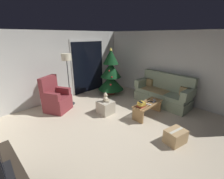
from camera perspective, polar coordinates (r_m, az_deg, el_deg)
ground_plane at (r=4.14m, az=3.02°, el=-14.88°), size 7.00×7.00×0.00m
wall_back at (r=6.00m, az=-19.16°, el=8.10°), size 5.72×0.12×2.50m
wall_right at (r=5.96m, az=22.23°, el=7.67°), size 0.12×6.00×2.50m
patio_door_frame at (r=6.61m, az=-8.84°, el=8.61°), size 1.60×0.02×2.20m
patio_door_glass at (r=6.60m, az=-8.72°, el=8.17°), size 1.50×0.02×2.10m
couch at (r=5.73m, az=18.54°, el=-1.23°), size 0.87×1.97×1.08m
coffee_table at (r=4.78m, az=13.15°, el=-6.51°), size 1.10×0.40×0.42m
remote_graphite at (r=4.82m, az=15.40°, el=-4.50°), size 0.16×0.05×0.02m
remote_black at (r=4.82m, az=14.05°, el=-4.36°), size 0.12×0.15×0.02m
remote_silver at (r=4.95m, az=15.64°, el=-3.87°), size 0.13×0.15×0.02m
remote_white at (r=4.62m, az=13.57°, el=-5.43°), size 0.09×0.16×0.02m
book_stack at (r=4.45m, az=10.94°, el=-5.51°), size 0.25×0.21×0.13m
cell_phone at (r=4.42m, az=10.72°, el=-4.66°), size 0.12×0.16×0.01m
christmas_tree at (r=6.20m, az=-0.44°, el=5.73°), size 1.05×1.05×1.90m
armchair at (r=5.26m, az=-20.25°, el=-3.28°), size 0.92×0.92×1.13m
floor_lamp at (r=5.30m, az=-16.54°, el=9.79°), size 0.32×0.32×1.78m
ottoman at (r=4.84m, az=-2.43°, el=-6.64°), size 0.44×0.44×0.40m
teddy_bear_cream at (r=4.70m, az=-2.36°, el=-3.13°), size 0.21×0.22×0.29m
cardboard_box_taped_mid_floor at (r=3.93m, az=22.61°, el=-15.87°), size 0.53×0.44×0.32m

